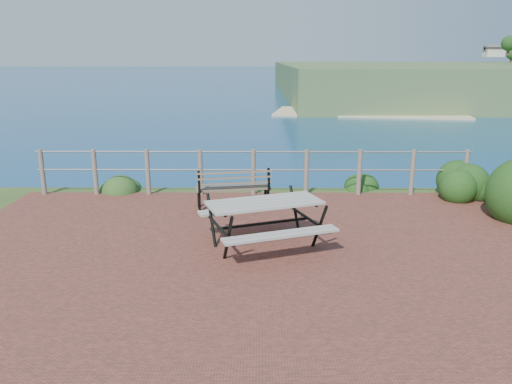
# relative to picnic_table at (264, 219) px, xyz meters

# --- Properties ---
(ground) EXTENTS (10.00, 7.00, 0.12)m
(ground) POSITION_rel_picnic_table_xyz_m (-0.20, -0.24, -0.48)
(ground) COLOR brown
(ground) RESTS_ON ground
(ocean) EXTENTS (1200.00, 1200.00, 0.00)m
(ocean) POSITION_rel_picnic_table_xyz_m (-0.20, 199.76, -0.48)
(ocean) COLOR #165784
(ocean) RESTS_ON ground
(safety_railing) EXTENTS (9.40, 0.10, 1.00)m
(safety_railing) POSITION_rel_picnic_table_xyz_m (-0.20, 3.11, 0.10)
(safety_railing) COLOR #6B5B4C
(safety_railing) RESTS_ON ground
(picnic_table) EXTENTS (1.91, 1.46, 0.75)m
(picnic_table) POSITION_rel_picnic_table_xyz_m (0.00, 0.00, 0.00)
(picnic_table) COLOR gray
(picnic_table) RESTS_ON ground
(park_bench) EXTENTS (1.51, 0.62, 0.83)m
(park_bench) POSITION_rel_picnic_table_xyz_m (-0.60, 2.11, 0.07)
(park_bench) COLOR brown
(park_bench) RESTS_ON ground
(shrub_right_edge) EXTENTS (0.98, 0.98, 1.41)m
(shrub_right_edge) POSITION_rel_picnic_table_xyz_m (4.35, 2.91, -0.48)
(shrub_right_edge) COLOR #183A12
(shrub_right_edge) RESTS_ON ground
(shrub_lip_west) EXTENTS (0.87, 0.87, 0.65)m
(shrub_lip_west) POSITION_rel_picnic_table_xyz_m (-3.27, 3.57, -0.48)
(shrub_lip_west) COLOR #26531F
(shrub_lip_west) RESTS_ON ground
(shrub_lip_east) EXTENTS (0.70, 0.70, 0.41)m
(shrub_lip_east) POSITION_rel_picnic_table_xyz_m (2.20, 3.71, -0.48)
(shrub_lip_east) COLOR #183A12
(shrub_lip_east) RESTS_ON ground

